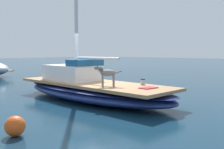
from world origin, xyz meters
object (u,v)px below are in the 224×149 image
at_px(deck_winch, 143,82).
at_px(deck_towel, 148,88).
at_px(sailboat_main, 92,91).
at_px(dog_grey, 107,74).
at_px(mooring_buoy, 15,126).

relative_size(deck_winch, deck_towel, 0.38).
bearing_deg(sailboat_main, dog_grey, -112.39).
height_order(sailboat_main, deck_winch, deck_winch).
xyz_separation_m(dog_grey, deck_winch, (1.14, -0.64, -0.32)).
bearing_deg(dog_grey, mooring_buoy, -169.24).
xyz_separation_m(dog_grey, deck_towel, (0.54, -1.27, -0.41)).
relative_size(deck_towel, mooring_buoy, 1.27).
height_order(deck_winch, mooring_buoy, deck_winch).
xyz_separation_m(sailboat_main, dog_grey, (-0.50, -1.21, 0.75)).
xyz_separation_m(sailboat_main, deck_towel, (0.04, -2.49, 0.34)).
bearing_deg(deck_winch, mooring_buoy, -179.38).
relative_size(dog_grey, deck_winch, 3.48).
bearing_deg(deck_towel, deck_winch, 46.85).
xyz_separation_m(sailboat_main, mooring_buoy, (-4.11, -1.90, -0.12)).
height_order(dog_grey, deck_winch, dog_grey).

